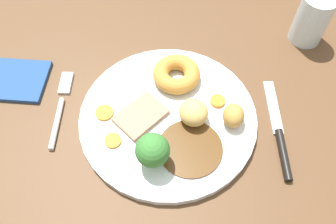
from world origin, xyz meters
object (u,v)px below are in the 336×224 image
(meat_slice_main, at_px, (141,116))
(roast_potato_left, at_px, (233,116))
(yorkshire_pudding, at_px, (177,74))
(carrot_coin_front, at_px, (218,101))
(water_glass, at_px, (312,19))
(roast_potato_right, at_px, (194,113))
(broccoli_floret, at_px, (153,151))
(knife, at_px, (279,136))
(folded_napkin, at_px, (15,80))
(carrot_coin_back, at_px, (113,141))
(fork, at_px, (61,106))
(dinner_plate, at_px, (168,118))
(carrot_coin_side, at_px, (104,114))

(meat_slice_main, height_order, roast_potato_left, roast_potato_left)
(yorkshire_pudding, distance_m, carrot_coin_front, 0.08)
(yorkshire_pudding, xyz_separation_m, carrot_coin_front, (0.07, -0.04, -0.01))
(water_glass, bearing_deg, roast_potato_right, -132.61)
(broccoli_floret, height_order, knife, broccoli_floret)
(broccoli_floret, bearing_deg, folded_napkin, 153.66)
(meat_slice_main, distance_m, yorkshire_pudding, 0.10)
(meat_slice_main, bearing_deg, carrot_coin_back, -127.31)
(carrot_coin_front, height_order, fork, carrot_coin_front)
(dinner_plate, relative_size, meat_slice_main, 3.72)
(carrot_coin_front, height_order, folded_napkin, carrot_coin_front)
(dinner_plate, distance_m, roast_potato_right, 0.05)
(fork, distance_m, knife, 0.36)
(roast_potato_left, xyz_separation_m, carrot_coin_back, (-0.18, -0.06, -0.01))
(roast_potato_right, xyz_separation_m, water_glass, (0.20, 0.22, 0.01))
(knife, height_order, folded_napkin, knife)
(roast_potato_left, relative_size, carrot_coin_side, 1.38)
(roast_potato_left, distance_m, broccoli_floret, 0.14)
(carrot_coin_back, relative_size, water_glass, 0.28)
(yorkshire_pudding, relative_size, carrot_coin_front, 3.31)
(carrot_coin_front, relative_size, fork, 0.16)
(carrot_coin_side, bearing_deg, fork, 168.74)
(water_glass, bearing_deg, roast_potato_left, -122.70)
(yorkshire_pudding, relative_size, carrot_coin_back, 3.07)
(broccoli_floret, bearing_deg, dinner_plate, 81.48)
(meat_slice_main, xyz_separation_m, carrot_coin_front, (0.12, 0.04, -0.00))
(fork, bearing_deg, dinner_plate, -96.82)
(fork, bearing_deg, broccoli_floret, -122.53)
(dinner_plate, height_order, roast_potato_right, roast_potato_right)
(water_glass, distance_m, folded_napkin, 0.55)
(meat_slice_main, bearing_deg, carrot_coin_front, 20.03)
(yorkshire_pudding, bearing_deg, roast_potato_left, -37.61)
(dinner_plate, height_order, water_glass, water_glass)
(broccoli_floret, distance_m, folded_napkin, 0.30)
(yorkshire_pudding, distance_m, fork, 0.20)
(dinner_plate, height_order, meat_slice_main, meat_slice_main)
(knife, bearing_deg, yorkshire_pudding, 56.34)
(carrot_coin_side, relative_size, folded_napkin, 0.27)
(carrot_coin_front, xyz_separation_m, broccoli_floret, (-0.09, -0.12, 0.03))
(dinner_plate, distance_m, water_glass, 0.32)
(carrot_coin_front, relative_size, carrot_coin_back, 0.93)
(carrot_coin_side, bearing_deg, roast_potato_left, 3.36)
(broccoli_floret, bearing_deg, yorkshire_pudding, 83.39)
(broccoli_floret, xyz_separation_m, fork, (-0.17, 0.09, -0.05))
(roast_potato_left, bearing_deg, meat_slice_main, -176.13)
(dinner_plate, distance_m, fork, 0.18)
(carrot_coin_front, xyz_separation_m, folded_napkin, (-0.36, 0.01, -0.01))
(carrot_coin_front, distance_m, folded_napkin, 0.36)
(roast_potato_right, bearing_deg, carrot_coin_back, -155.60)
(yorkshire_pudding, height_order, carrot_coin_front, yorkshire_pudding)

